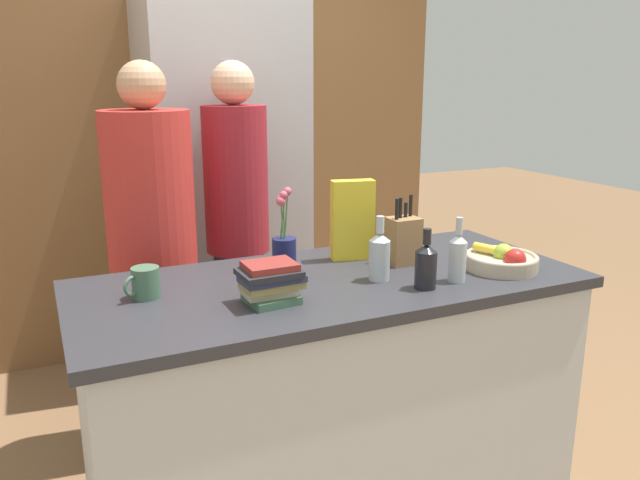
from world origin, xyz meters
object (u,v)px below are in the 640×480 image
Objects in this scene: knife_block at (403,240)px; bottle_wine at (379,255)px; bottle_oil at (458,256)px; bottle_vinegar at (426,265)px; flower_vase at (284,253)px; coffee_mug at (145,283)px; refrigerator at (224,186)px; cereal_box at (352,220)px; book_stack at (271,282)px; person_in_blue at (237,220)px; fruit_bowl at (502,260)px; person_at_sink at (152,240)px.

knife_block is 0.23m from bottle_wine.
bottle_oil is 0.14m from bottle_vinegar.
flower_vase is 0.49m from coffee_mug.
cereal_box is at bearing -82.15° from refrigerator.
coffee_mug is 0.94m from bottle_vinegar.
bottle_vinegar is (0.89, -0.30, 0.03)m from coffee_mug.
person_in_blue is at bearing 78.63° from book_stack.
book_stack reaches higher than coffee_mug.
flower_vase is at bearing 163.16° from fruit_bowl.
knife_block is at bearing 73.08° from bottle_vinegar.
person_in_blue is (-0.48, 1.04, -0.04)m from bottle_oil.
bottle_oil is (0.67, -0.07, 0.02)m from book_stack.
bottle_vinegar is at bearing -171.72° from fruit_bowl.
fruit_bowl is 1.17× the size of bottle_oil.
bottle_oil reaches higher than book_stack.
person_in_blue is (0.42, 0.13, 0.02)m from person_at_sink.
flower_vase reaches higher than fruit_bowl.
book_stack is (0.36, -0.21, 0.02)m from coffee_mug.
person_at_sink reaches higher than coffee_mug.
bottle_oil is (0.37, -1.61, -0.03)m from refrigerator.
bottle_oil is at bearing -6.34° from book_stack.
knife_block is at bearing -76.91° from refrigerator.
knife_block is 1.14× the size of bottle_wine.
refrigerator is 8.73× the size of bottle_wine.
bottle_oil is at bearing -28.06° from bottle_wine.
person_in_blue is (0.19, 0.96, -0.01)m from book_stack.
refrigerator is at bearing 78.89° from book_stack.
person_in_blue is at bearing 85.04° from flower_vase.
flower_vase is 0.37m from cereal_box.
person_at_sink reaches higher than flower_vase.
coffee_mug is (-0.83, -0.12, -0.11)m from cereal_box.
coffee_mug is (-0.97, 0.02, -0.04)m from knife_block.
refrigerator is 1.69m from fruit_bowl.
coffee_mug reaches higher than fruit_bowl.
bottle_vinegar is at bearing -36.10° from flower_vase.
flower_vase is 0.20× the size of person_in_blue.
refrigerator is at bearing 97.85° from cereal_box.
refrigerator is 1.35m from flower_vase.
cereal_box reaches higher than fruit_bowl.
refrigerator is 0.89m from person_at_sink.
cereal_box is 2.53× the size of coffee_mug.
coffee_mug is at bearing 164.47° from bottle_oil.
coffee_mug is at bearing 161.19° from bottle_vinegar.
cereal_box reaches higher than bottle_vinegar.
bottle_wine is at bearing -11.29° from coffee_mug.
bottle_wine reaches higher than bottle_oil.
bottle_vinegar is (0.06, -0.42, -0.08)m from cereal_box.
bottle_wine is at bearing 169.49° from fruit_bowl.
refrigerator reaches higher than bottle_vinegar.
person_in_blue reaches higher than bottle_vinegar.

